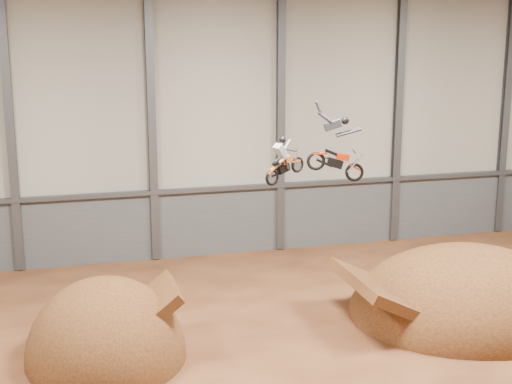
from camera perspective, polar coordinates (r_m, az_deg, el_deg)
back_wall at (r=36.50m, az=-3.15°, el=5.65°), size 40.00×0.10×14.00m
lower_band_back at (r=37.41m, az=-3.02°, el=-2.38°), size 39.80×0.18×3.50m
steel_rail at (r=36.84m, az=-3.01°, el=0.27°), size 39.80×0.35×0.20m
steel_column_1 at (r=35.59m, az=-19.08°, el=4.79°), size 0.40×0.36×13.90m
steel_column_2 at (r=35.76m, az=-8.34°, el=5.39°), size 0.40×0.36×13.90m
steel_column_3 at (r=37.14m, az=1.97°, el=5.78°), size 0.40×0.36×13.90m
steel_column_4 at (r=39.61m, az=11.28°, el=5.98°), size 0.40×0.36×13.90m
steel_column_5 at (r=42.98m, az=19.32°, el=6.02°), size 0.40×0.36×13.90m
takeoff_ramp at (r=26.99m, az=-11.86°, el=-12.72°), size 5.73×6.61×5.73m
landing_ramp at (r=31.29m, az=16.39°, el=-9.34°), size 9.80×8.67×5.65m
fmx_rider_a at (r=25.22m, az=2.45°, el=2.95°), size 2.27×1.59×2.06m
fmx_rider_b at (r=25.16m, az=6.20°, el=3.97°), size 3.40×1.63×3.04m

